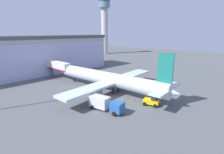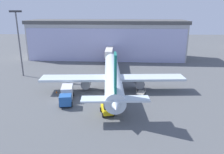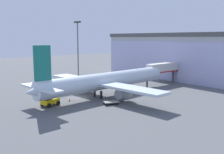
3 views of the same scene
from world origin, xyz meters
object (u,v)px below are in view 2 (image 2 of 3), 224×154
object	(u,v)px
apron_light_mast	(19,38)
catering_truck	(67,94)
airplane	(113,75)
baggage_cart	(141,93)
safety_cone_nose	(106,102)
jet_bridge	(109,53)
pushback_tug	(107,109)
safety_cone_wingtip	(57,92)

from	to	relation	value
apron_light_mast	catering_truck	distance (m)	25.16
airplane	baggage_cart	bearing A→B (deg)	-122.94
baggage_cart	safety_cone_nose	bearing A→B (deg)	-37.76
baggage_cart	apron_light_mast	bearing A→B (deg)	-92.82
apron_light_mast	airplane	size ratio (longest dim) A/B	0.47
apron_light_mast	airplane	xyz separation A→B (m)	(25.09, -10.19, -7.15)
jet_bridge	pushback_tug	world-z (taller)	jet_bridge
airplane	baggage_cart	size ratio (longest dim) A/B	11.68
pushback_tug	safety_cone_nose	bearing A→B (deg)	-6.47
baggage_cart	safety_cone_nose	size ratio (longest dim) A/B	5.80
safety_cone_nose	catering_truck	bearing A→B (deg)	172.03
pushback_tug	safety_cone_nose	xyz separation A→B (m)	(-0.53, 4.61, -0.70)
airplane	safety_cone_nose	world-z (taller)	airplane
jet_bridge	baggage_cart	distance (m)	27.24
jet_bridge	catering_truck	world-z (taller)	jet_bridge
airplane	safety_cone_wingtip	size ratio (longest dim) A/B	67.68
airplane	safety_cone_nose	xyz separation A→B (m)	(-1.26, -8.13, -3.03)
catering_truck	baggage_cart	xyz separation A→B (m)	(15.28, 3.41, -0.97)
baggage_cart	safety_cone_nose	world-z (taller)	baggage_cart
pushback_tug	apron_light_mast	bearing A→B (deg)	33.70
jet_bridge	catering_truck	distance (m)	30.39
jet_bridge	airplane	xyz separation A→B (m)	(1.47, -22.25, -0.99)
catering_truck	pushback_tug	size ratio (longest dim) A/B	2.14
baggage_cart	pushback_tug	size ratio (longest dim) A/B	0.90
safety_cone_wingtip	apron_light_mast	bearing A→B (deg)	134.54
catering_truck	safety_cone_nose	size ratio (longest dim) A/B	13.69
safety_cone_wingtip	catering_truck	bearing A→B (deg)	-52.73
safety_cone_wingtip	safety_cone_nose	bearing A→B (deg)	-25.92
catering_truck	safety_cone_nose	world-z (taller)	catering_truck
apron_light_mast	jet_bridge	bearing A→B (deg)	27.04
jet_bridge	safety_cone_nose	xyz separation A→B (m)	(0.20, -30.38, -4.01)
pushback_tug	airplane	bearing A→B (deg)	-16.32
apron_light_mast	airplane	world-z (taller)	apron_light_mast
safety_cone_nose	safety_cone_wingtip	bearing A→B (deg)	154.08
safety_cone_nose	safety_cone_wingtip	distance (m)	12.36
jet_bridge	safety_cone_wingtip	size ratio (longest dim) A/B	21.27
jet_bridge	safety_cone_wingtip	bearing A→B (deg)	157.33
catering_truck	safety_cone_wingtip	xyz separation A→B (m)	(-3.28, 4.31, -1.19)
airplane	baggage_cart	world-z (taller)	airplane
baggage_cart	safety_cone_wingtip	distance (m)	18.58
airplane	catering_truck	xyz separation A→B (m)	(-9.10, -7.03, -1.83)
pushback_tug	safety_cone_nose	size ratio (longest dim) A/B	6.41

